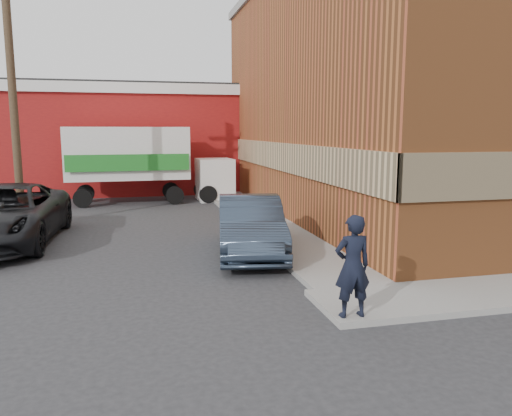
{
  "coord_description": "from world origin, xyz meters",
  "views": [
    {
      "loc": [
        -3.67,
        -9.04,
        3.25
      ],
      "look_at": [
        -0.91,
        2.43,
        1.41
      ],
      "focal_mm": 35.0,
      "sensor_mm": 36.0,
      "label": 1
    }
  ],
  "objects": [
    {
      "name": "ground",
      "position": [
        0.0,
        0.0,
        0.0
      ],
      "size": [
        90.0,
        90.0,
        0.0
      ],
      "primitive_type": "plane",
      "color": "#28282B",
      "rests_on": "ground"
    },
    {
      "name": "brick_building",
      "position": [
        8.5,
        9.0,
        4.68
      ],
      "size": [
        14.25,
        18.25,
        9.36
      ],
      "color": "#9A5327",
      "rests_on": "ground"
    },
    {
      "name": "sidewalk_west",
      "position": [
        0.6,
        9.0,
        0.06
      ],
      "size": [
        1.8,
        18.0,
        0.12
      ],
      "primitive_type": "cube",
      "color": "gray",
      "rests_on": "ground"
    },
    {
      "name": "warehouse",
      "position": [
        -6.0,
        20.0,
        2.81
      ],
      "size": [
        16.3,
        8.3,
        5.6
      ],
      "color": "maroon",
      "rests_on": "ground"
    },
    {
      "name": "utility_pole",
      "position": [
        -7.5,
        9.0,
        4.75
      ],
      "size": [
        2.0,
        0.26,
        9.0
      ],
      "color": "#4E3B27",
      "rests_on": "ground"
    },
    {
      "name": "man",
      "position": [
        -0.2,
        -1.55,
        1.0
      ],
      "size": [
        0.64,
        0.43,
        1.76
      ],
      "primitive_type": "imported",
      "rotation": [
        0.0,
        0.0,
        3.15
      ],
      "color": "black",
      "rests_on": "sidewalk_south"
    },
    {
      "name": "sedan",
      "position": [
        -0.8,
        3.53,
        0.76
      ],
      "size": [
        2.33,
        4.83,
        1.53
      ],
      "primitive_type": "imported",
      "rotation": [
        0.0,
        0.0,
        -0.16
      ],
      "color": "#2E3B4D",
      "rests_on": "ground"
    },
    {
      "name": "suv_a",
      "position": [
        -7.4,
        6.3,
        0.86
      ],
      "size": [
        3.14,
        6.29,
        1.71
      ],
      "primitive_type": "imported",
      "rotation": [
        0.0,
        0.0,
        -0.05
      ],
      "color": "black",
      "rests_on": "ground"
    },
    {
      "name": "box_truck",
      "position": [
        -3.34,
        13.96,
        1.96
      ],
      "size": [
        6.93,
        2.27,
        3.39
      ],
      "rotation": [
        0.0,
        0.0,
        0.03
      ],
      "color": "white",
      "rests_on": "ground"
    }
  ]
}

